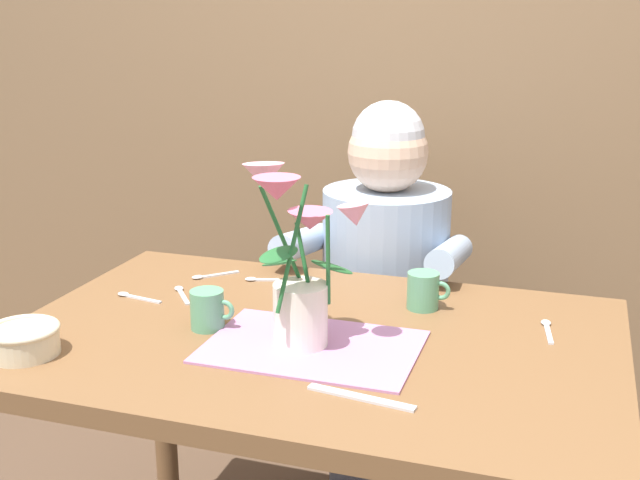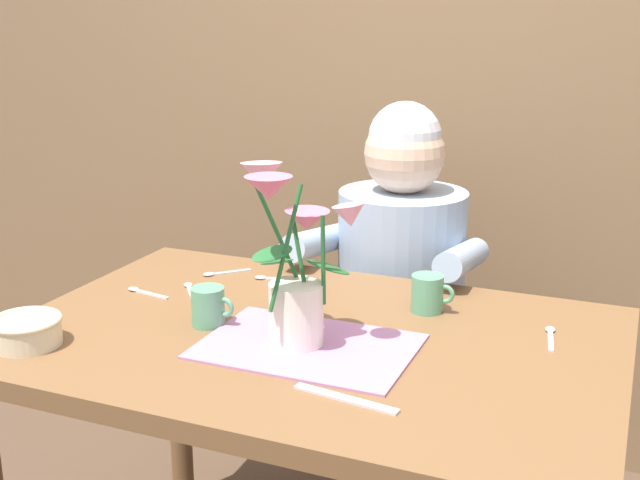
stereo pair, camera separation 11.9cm
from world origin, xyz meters
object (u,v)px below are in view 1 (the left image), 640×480
flower_vase (299,266)px  ceramic_mug (424,291)px  coffee_cup (208,310)px  seated_person (385,311)px  ceramic_bowl (23,339)px  dinner_knife (361,397)px

flower_vase → ceramic_mug: flower_vase is taller
coffee_cup → seated_person: bearing=72.2°
ceramic_bowl → coffee_cup: coffee_cup is taller
ceramic_bowl → dinner_knife: ceramic_bowl is taller
flower_vase → coffee_cup: 0.24m
ceramic_bowl → coffee_cup: bearing=39.3°
flower_vase → coffee_cup: bearing=172.0°
ceramic_bowl → coffee_cup: 0.35m
flower_vase → ceramic_mug: bearing=56.1°
ceramic_bowl → ceramic_mug: (0.66, 0.47, 0.01)m
dinner_knife → coffee_cup: bearing=159.8°
dinner_knife → coffee_cup: coffee_cup is taller
seated_person → flower_vase: 0.76m
seated_person → flower_vase: (-0.01, -0.68, 0.34)m
flower_vase → dinner_knife: size_ratio=1.83×
seated_person → ceramic_mug: size_ratio=12.20×
ceramic_mug → ceramic_bowl: bearing=-144.7°
dinner_knife → ceramic_mug: 0.45m
seated_person → ceramic_mug: 0.50m
dinner_knife → ceramic_bowl: bearing=-170.1°
ceramic_mug → flower_vase: bearing=-123.9°
seated_person → ceramic_mug: seated_person is taller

